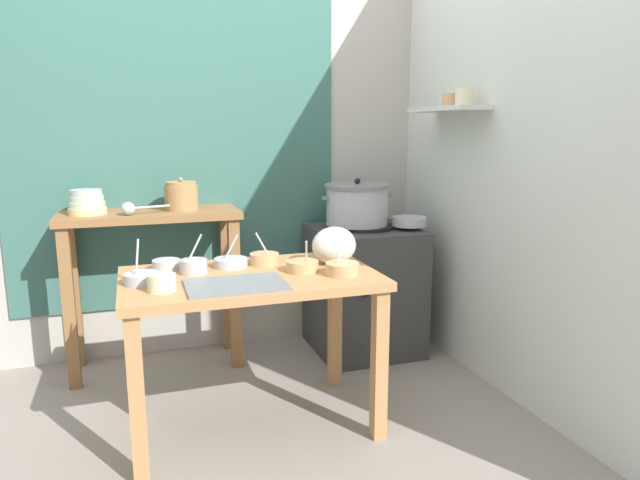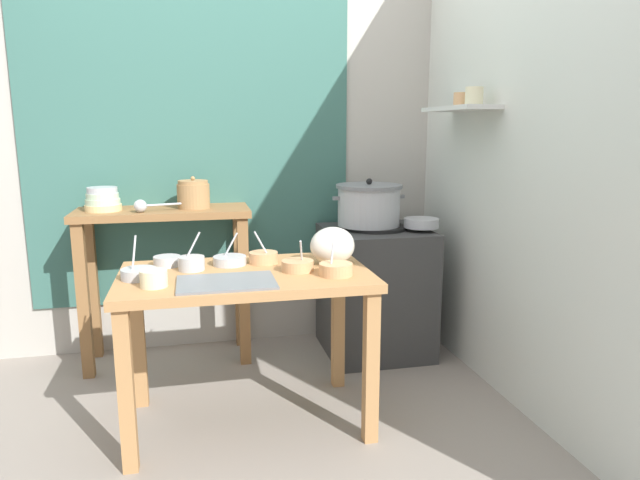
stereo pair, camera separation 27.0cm
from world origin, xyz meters
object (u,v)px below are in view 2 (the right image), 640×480
object	(u,v)px
prep_bowl_5	(167,261)
prep_bowl_7	(336,269)
back_shelf_table	(165,247)
prep_bowl_6	(139,273)
clay_pot	(193,194)
prep_bowl_1	(229,260)
bowl_stack_enamel	(103,200)
stove_block	(375,290)
steamer_pot	(369,205)
wide_pan	(421,223)
prep_bowl_2	(298,265)
serving_tray	(226,282)
ladle	(142,206)
prep_bowl_0	(154,278)
prep_bowl_3	(191,263)
prep_table	(246,296)
prep_bowl_4	(263,257)
plastic_bag	(333,246)

from	to	relation	value
prep_bowl_5	prep_bowl_7	xyz separation A→B (m)	(0.72, -0.34, 0.00)
back_shelf_table	prep_bowl_6	bearing A→B (deg)	-94.65
clay_pot	prep_bowl_1	bearing A→B (deg)	-77.41
bowl_stack_enamel	stove_block	bearing A→B (deg)	-4.81
back_shelf_table	steamer_pot	world-z (taller)	steamer_pot
wide_pan	prep_bowl_2	world-z (taller)	prep_bowl_2
stove_block	serving_tray	size ratio (longest dim) A/B	1.95
serving_tray	prep_bowl_6	size ratio (longest dim) A/B	2.19
ladle	wide_pan	size ratio (longest dim) A/B	1.36
steamer_pot	clay_pot	xyz separation A→B (m)	(-1.01, 0.11, 0.07)
prep_bowl_0	prep_bowl_1	size ratio (longest dim) A/B	0.71
bowl_stack_enamel	prep_bowl_3	world-z (taller)	bowl_stack_enamel
ladle	prep_bowl_1	xyz separation A→B (m)	(0.42, -0.57, -0.19)
prep_bowl_5	wide_pan	bearing A→B (deg)	15.35
steamer_pot	stove_block	bearing A→B (deg)	-26.62
prep_bowl_7	prep_bowl_5	bearing A→B (deg)	154.99
ladle	prep_bowl_6	distance (m)	0.76
stove_block	wide_pan	bearing A→B (deg)	-25.55
steamer_pot	clay_pot	size ratio (longest dim) A/B	2.41
prep_bowl_7	serving_tray	bearing A→B (deg)	-176.44
steamer_pot	prep_bowl_1	size ratio (longest dim) A/B	2.83
serving_tray	prep_bowl_3	size ratio (longest dim) A/B	2.35
bowl_stack_enamel	prep_bowl_7	size ratio (longest dim) A/B	1.24
prep_table	serving_tray	world-z (taller)	serving_tray
prep_bowl_0	prep_bowl_2	distance (m)	0.62
stove_block	prep_table	bearing A→B (deg)	-140.18
steamer_pot	prep_bowl_2	xyz separation A→B (m)	(-0.57, -0.75, -0.16)
stove_block	ladle	size ratio (longest dim) A/B	2.84
prep_bowl_5	bowl_stack_enamel	bearing A→B (deg)	119.24
ladle	prep_bowl_2	bearing A→B (deg)	-46.61
bowl_stack_enamel	steamer_pot	bearing A→B (deg)	-4.18
serving_tray	prep_table	bearing A→B (deg)	61.22
prep_bowl_1	prep_bowl_5	bearing A→B (deg)	172.21
prep_bowl_5	prep_bowl_6	world-z (taller)	prep_bowl_6
prep_table	back_shelf_table	xyz separation A→B (m)	(-0.38, 0.83, 0.07)
clay_pot	back_shelf_table	bearing A→B (deg)	-180.00
steamer_pot	wide_pan	xyz separation A→B (m)	(0.28, -0.13, -0.10)
prep_table	prep_bowl_0	distance (m)	0.44
prep_bowl_6	prep_bowl_3	bearing A→B (deg)	25.37
back_shelf_table	prep_bowl_7	distance (m)	1.23
prep_table	prep_bowl_5	xyz separation A→B (m)	(-0.34, 0.20, 0.14)
prep_bowl_0	prep_bowl_3	bearing A→B (deg)	58.68
prep_table	prep_bowl_3	size ratio (longest dim) A/B	6.46
back_shelf_table	bowl_stack_enamel	bearing A→B (deg)	-179.86
prep_bowl_1	prep_bowl_4	distance (m)	0.16
clay_pot	prep_bowl_2	world-z (taller)	clay_pot
prep_bowl_0	prep_bowl_2	world-z (taller)	prep_bowl_2
prep_bowl_5	prep_bowl_7	world-z (taller)	prep_bowl_7
stove_block	prep_bowl_4	xyz separation A→B (m)	(-0.74, -0.55, 0.37)
plastic_bag	prep_bowl_1	size ratio (longest dim) A/B	1.37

